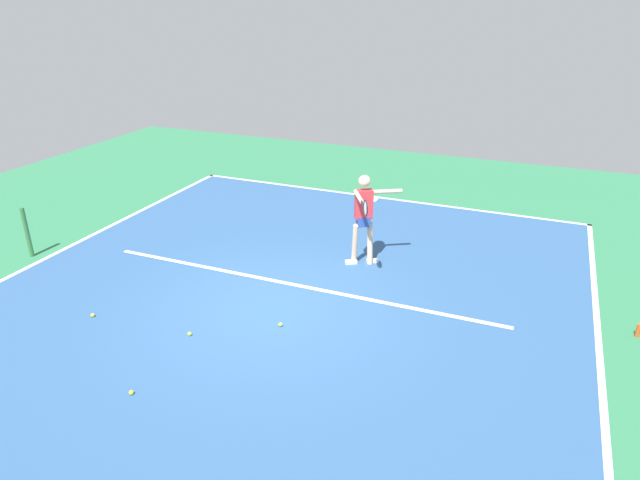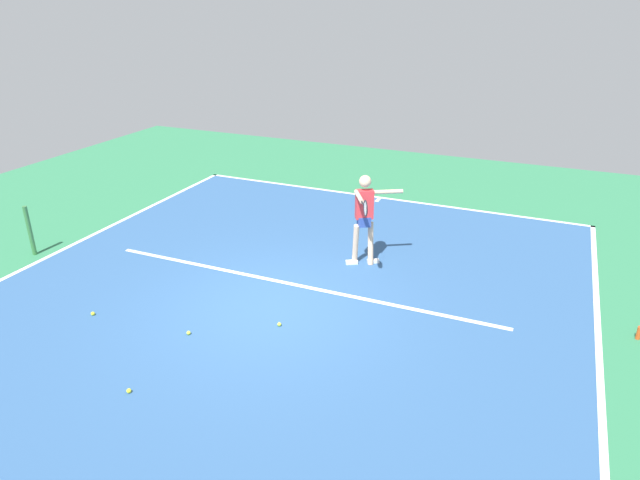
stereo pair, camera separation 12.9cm
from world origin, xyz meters
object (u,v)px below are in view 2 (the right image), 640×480
object	(u,v)px
tennis_ball_by_baseline	(279,324)
tennis_ball_near_player	(189,333)
net_post	(30,231)
water_bottle	(639,333)
tennis_ball_centre_court	(129,391)
tennis_player	(365,214)
tennis_ball_near_service_line	(93,314)

from	to	relation	value
tennis_ball_by_baseline	tennis_ball_near_player	xyz separation A→B (m)	(1.22, 0.80, 0.00)
net_post	tennis_ball_near_player	size ratio (longest dim) A/B	16.21
tennis_ball_near_player	tennis_ball_by_baseline	bearing A→B (deg)	-146.73
tennis_ball_by_baseline	water_bottle	world-z (taller)	water_bottle
net_post	tennis_ball_centre_court	bearing A→B (deg)	150.23
tennis_ball_centre_court	tennis_ball_near_player	bearing A→B (deg)	-86.30
tennis_player	tennis_ball_centre_court	world-z (taller)	tennis_player
net_post	tennis_ball_by_baseline	size ratio (longest dim) A/B	16.21
net_post	tennis_player	world-z (taller)	tennis_player
net_post	water_bottle	bearing A→B (deg)	-172.80
tennis_ball_centre_court	tennis_ball_by_baseline	bearing A→B (deg)	-115.84
tennis_ball_near_service_line	tennis_player	bearing A→B (deg)	-134.08
tennis_ball_by_baseline	tennis_ball_near_player	bearing A→B (deg)	33.27
net_post	tennis_player	distance (m)	6.88
tennis_ball_near_player	tennis_ball_centre_court	xyz separation A→B (m)	(-0.10, 1.51, 0.00)
tennis_player	tennis_ball_near_service_line	size ratio (longest dim) A/B	28.16
tennis_player	net_post	bearing A→B (deg)	-10.76
tennis_player	tennis_ball_by_baseline	distance (m)	2.97
tennis_ball_near_service_line	tennis_ball_centre_court	xyz separation A→B (m)	(-1.94, 1.37, 0.00)
tennis_ball_centre_court	water_bottle	bearing A→B (deg)	-147.05
net_post	water_bottle	xyz separation A→B (m)	(-11.34, -1.43, -0.43)
tennis_ball_near_player	tennis_ball_near_service_line	bearing A→B (deg)	4.53
tennis_ball_near_service_line	tennis_ball_by_baseline	distance (m)	3.20
tennis_ball_near_service_line	tennis_ball_near_player	distance (m)	1.85
tennis_ball_near_service_line	water_bottle	bearing A→B (deg)	-161.39
net_post	water_bottle	world-z (taller)	net_post
tennis_ball_near_service_line	tennis_ball_near_player	bearing A→B (deg)	-175.47
tennis_ball_by_baseline	tennis_player	bearing A→B (deg)	-100.43
tennis_ball_near_player	water_bottle	bearing A→B (deg)	-157.77
net_post	tennis_ball_centre_court	xyz separation A→B (m)	(-4.85, 2.77, -0.50)
net_post	tennis_player	size ratio (longest dim) A/B	0.58
tennis_player	tennis_ball_centre_court	size ratio (longest dim) A/B	28.16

